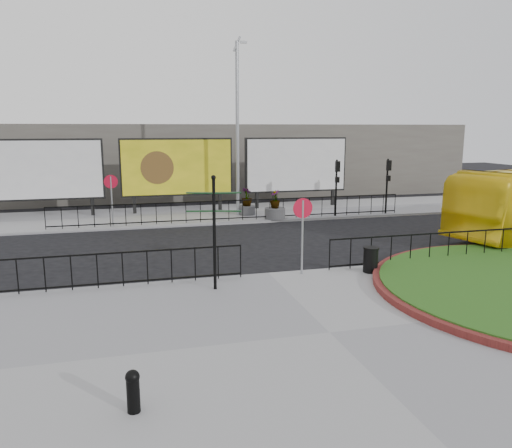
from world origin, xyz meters
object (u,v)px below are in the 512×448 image
object	(u,v)px
billboard_mid	(177,167)
planter_c	(275,209)
lamp_post	(238,127)
litter_bin	(371,260)
bollard	(133,389)
fingerpost_sign	(214,221)
planter_b	(247,204)

from	to	relation	value
billboard_mid	planter_c	size ratio (longest dim) A/B	4.10
lamp_post	planter_c	bearing A→B (deg)	-45.04
lamp_post	planter_c	world-z (taller)	lamp_post
lamp_post	litter_bin	size ratio (longest dim) A/B	11.04
bollard	planter_c	world-z (taller)	planter_c
fingerpost_sign	bollard	bearing A→B (deg)	-95.37
planter_c	litter_bin	bearing A→B (deg)	-89.26
billboard_mid	litter_bin	world-z (taller)	billboard_mid
billboard_mid	lamp_post	bearing A→B (deg)	-33.25
billboard_mid	lamp_post	size ratio (longest dim) A/B	0.67
billboard_mid	bollard	bearing A→B (deg)	-98.29
lamp_post	planter_c	distance (m)	4.77
fingerpost_sign	planter_c	bearing A→B (deg)	81.31
billboard_mid	litter_bin	distance (m)	14.69
billboard_mid	planter_b	size ratio (longest dim) A/B	4.21
billboard_mid	planter_c	distance (m)	6.15
litter_bin	lamp_post	bearing A→B (deg)	98.35
fingerpost_sign	planter_c	world-z (taller)	fingerpost_sign
litter_bin	planter_b	size ratio (longest dim) A/B	0.57
fingerpost_sign	bollard	world-z (taller)	fingerpost_sign
billboard_mid	bollard	size ratio (longest dim) A/B	8.34
bollard	litter_bin	distance (m)	10.00
planter_c	fingerpost_sign	bearing A→B (deg)	-115.62
planter_b	litter_bin	bearing A→B (deg)	-84.01
fingerpost_sign	planter_b	xyz separation A→B (m)	(3.98, 12.19, -1.45)
litter_bin	planter_b	xyz separation A→B (m)	(-1.24, 11.79, 0.14)
litter_bin	planter_c	bearing A→B (deg)	90.74
planter_c	bollard	bearing A→B (deg)	-114.44
bollard	planter_b	xyz separation A→B (m)	(6.44, 18.20, 0.16)
planter_b	billboard_mid	bearing A→B (deg)	150.61
billboard_mid	planter_c	bearing A→B (deg)	-37.80
lamp_post	bollard	size ratio (longest dim) A/B	12.43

